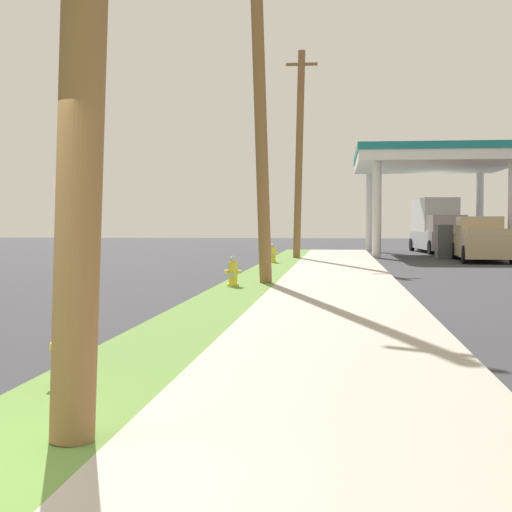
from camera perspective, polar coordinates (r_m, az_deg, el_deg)
fire_hydrant_nearest at (r=7.45m, az=-13.92°, el=-6.99°), size 0.42×0.38×0.74m
fire_hydrant_second at (r=18.40m, az=-1.78°, el=-1.29°), size 0.42×0.38×0.74m
fire_hydrant_third at (r=29.39m, az=1.31°, el=0.14°), size 0.42×0.37×0.74m
utility_pole_midground at (r=19.68m, az=0.31°, el=11.70°), size 1.28×0.80×9.21m
utility_pole_background at (r=33.62m, az=3.32°, el=7.89°), size 1.40×0.33×9.22m
car_red_by_near_pump at (r=37.39m, az=16.45°, el=0.97°), size 2.03×4.54×1.57m
truck_silver_at_forecourt at (r=43.77m, az=13.69°, el=2.21°), size 2.65×6.55×3.11m
truck_white_on_apron at (r=47.57m, az=13.83°, el=1.54°), size 2.22×5.44×1.97m
truck_tan_at_far_bay at (r=34.03m, az=16.90°, el=1.14°), size 2.39×5.50×1.97m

